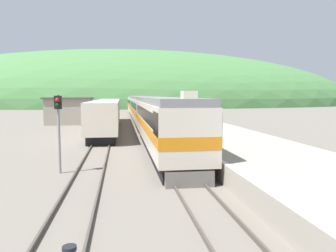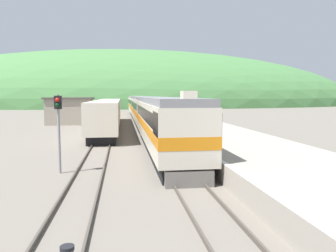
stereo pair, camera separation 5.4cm
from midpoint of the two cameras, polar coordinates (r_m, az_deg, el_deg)
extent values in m
cube|color=#4C443D|center=(71.22, -6.26, 2.02)|extent=(0.08, 180.00, 0.16)
cube|color=#4C443D|center=(71.28, -5.10, 2.04)|extent=(0.08, 180.00, 0.16)
cube|color=#4C443D|center=(71.23, -10.12, 1.97)|extent=(0.08, 180.00, 0.16)
cube|color=#4C443D|center=(71.19, -8.96, 1.99)|extent=(0.08, 180.00, 0.16)
cube|color=#9E9689|center=(51.85, 0.99, 1.29)|extent=(7.13, 140.00, 1.03)
cube|color=silver|center=(51.38, -2.80, 1.83)|extent=(0.24, 140.00, 0.01)
ellipsoid|color=#477A42|center=(142.74, -6.92, 3.65)|extent=(204.09, 91.84, 45.98)
cube|color=gray|center=(50.62, -16.77, 2.46)|extent=(6.13, 6.15, 3.66)
cube|color=#47423D|center=(50.56, -16.83, 4.67)|extent=(6.63, 6.65, 0.24)
cube|color=black|center=(24.54, -0.94, -3.49)|extent=(2.39, 18.50, 0.85)
cube|color=beige|center=(24.32, -0.94, 0.76)|extent=(2.91, 19.68, 2.79)
cube|color=orange|center=(24.34, -0.94, 0.23)|extent=(2.94, 19.70, 0.61)
cube|color=black|center=(24.28, -0.95, 2.20)|extent=(2.93, 18.50, 0.84)
cube|color=slate|center=(24.25, -0.95, 4.52)|extent=(2.73, 19.68, 0.40)
cube|color=black|center=(15.70, 3.03, 0.46)|extent=(2.95, 2.20, 1.12)
cube|color=beige|center=(14.97, 3.57, 5.44)|extent=(0.64, 0.80, 0.36)
cube|color=slate|center=(15.22, 3.67, -9.19)|extent=(2.27, 0.40, 0.77)
cube|color=black|center=(46.39, -4.35, 0.69)|extent=(2.39, 21.31, 0.85)
cube|color=beige|center=(46.27, -4.37, 2.94)|extent=(2.91, 22.67, 2.79)
cube|color=orange|center=(46.28, -4.37, 2.66)|extent=(2.94, 22.69, 0.61)
cube|color=black|center=(46.25, -4.38, 3.70)|extent=(2.93, 21.31, 0.84)
cube|color=slate|center=(46.23, -4.38, 4.91)|extent=(2.73, 22.67, 0.40)
cube|color=black|center=(69.88, -5.63, 2.25)|extent=(2.39, 21.31, 0.85)
cube|color=beige|center=(69.80, -5.65, 3.74)|extent=(2.91, 22.67, 2.79)
cube|color=orange|center=(69.81, -5.65, 3.56)|extent=(2.94, 22.69, 0.61)
cube|color=black|center=(69.79, -5.65, 4.25)|extent=(2.93, 21.31, 0.84)
cube|color=slate|center=(69.78, -5.66, 5.05)|extent=(2.73, 22.67, 0.40)
cube|color=black|center=(42.51, -10.48, 0.15)|extent=(2.46, 29.92, 0.80)
cube|color=beige|center=(42.39, -10.52, 2.57)|extent=(2.90, 31.16, 2.79)
cylinder|color=gray|center=(18.47, -18.53, -1.40)|extent=(0.14, 0.14, 4.23)
cube|color=black|center=(18.36, -18.69, 3.92)|extent=(0.36, 0.28, 0.71)
sphere|color=red|center=(18.18, -18.81, 4.34)|extent=(0.22, 0.22, 0.22)
sphere|color=black|center=(18.19, -18.78, 3.47)|extent=(0.22, 0.22, 0.22)
cylinder|color=black|center=(5.99, -17.06, -19.66)|extent=(0.24, 0.24, 0.07)
camera|label=1|loc=(0.03, -90.08, -0.01)|focal=35.00mm
camera|label=2|loc=(0.03, 89.92, 0.01)|focal=35.00mm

